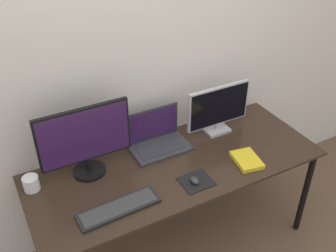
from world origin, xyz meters
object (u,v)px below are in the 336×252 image
Objects in this scene: monitor_left at (85,140)px; monitor_right at (218,108)px; laptop at (157,138)px; mouse at (195,180)px; mug at (31,183)px; keyboard at (119,208)px; book at (247,160)px.

monitor_right is (0.93, 0.00, -0.06)m from monitor_left.
laptop is 0.44m from mouse.
monitor_right is at bearing -0.41° from mug.
mug is (-0.38, 0.38, 0.03)m from keyboard.
monitor_left is 6.00× the size of mug.
keyboard is at bearing 178.05° from mouse.
mug is (-1.24, 0.38, 0.03)m from book.
book is (0.39, 0.02, -0.01)m from mouse.
monitor_right is at bearing 42.87° from mouse.
mouse is (0.47, -0.02, 0.01)m from keyboard.
monitor_right is at bearing 22.79° from keyboard.
monitor_left reaches higher than keyboard.
monitor_left is at bearing 157.48° from book.
monitor_left is 8.08× the size of mouse.
monitor_right reaches higher than book.
monitor_left is at bearing -174.54° from laptop.
mug is at bearing 162.86° from book.
keyboard is 2.06× the size of book.
book is at bearing -22.52° from monitor_left.
mug is (-0.82, -0.04, -0.02)m from laptop.
mug is at bearing 154.81° from mouse.
book is (0.86, -0.00, 0.01)m from keyboard.
mouse is at bearing -137.13° from monitor_right.
monitor_left is 0.44m from keyboard.
monitor_right is at bearing -5.94° from laptop.
monitor_left is at bearing -179.99° from monitor_right.
monitor_right reaches higher than mouse.
monitor_right is at bearing 85.96° from book.
mug is (-0.85, 0.40, 0.02)m from mouse.
laptop is 5.61× the size of mouse.
laptop reaches higher than mouse.
monitor_right is 0.98m from keyboard.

